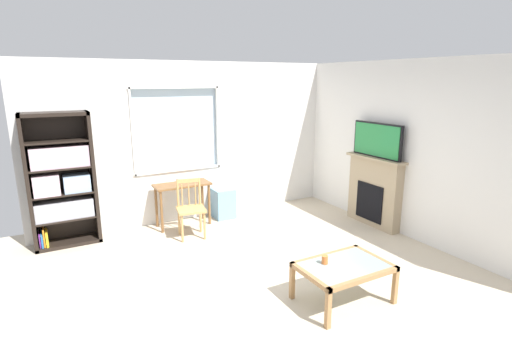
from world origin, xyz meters
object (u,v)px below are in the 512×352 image
bookshelf (61,182)px  coffee_table (344,270)px  wooden_chair (191,208)px  tv (377,140)px  plastic_drawer_unit (223,203)px  sippy_cup (325,260)px  fireplace (374,191)px  desk_under_window (182,191)px

bookshelf → coffee_table: bearing=-51.5°
wooden_chair → tv: tv is taller
plastic_drawer_unit → tv: size_ratio=0.53×
bookshelf → plastic_drawer_unit: bookshelf is taller
wooden_chair → sippy_cup: (0.66, -2.46, 0.02)m
tv → sippy_cup: bearing=-146.1°
plastic_drawer_unit → bookshelf: bearing=178.7°
fireplace → sippy_cup: (-2.20, -1.47, -0.10)m
coffee_table → sippy_cup: size_ratio=10.85×
desk_under_window → wooden_chair: size_ratio=1.02×
sippy_cup → tv: bearing=33.9°
desk_under_window → sippy_cup: bearing=-78.4°
tv → coffee_table: (-2.01, -1.59, -1.07)m
coffee_table → sippy_cup: 0.23m
wooden_chair → plastic_drawer_unit: size_ratio=1.72×
wooden_chair → sippy_cup: 2.54m
wooden_chair → tv: 3.16m
coffee_table → tv: bearing=38.3°
desk_under_window → coffee_table: 3.20m
tv → desk_under_window: bearing=151.7°
fireplace → coffee_table: bearing=-141.9°
wooden_chair → sippy_cup: bearing=-75.0°
plastic_drawer_unit → desk_under_window: bearing=-176.2°
bookshelf → sippy_cup: bookshelf is taller
bookshelf → tv: 4.86m
coffee_table → fireplace: bearing=38.1°
bookshelf → desk_under_window: 1.81m
wooden_chair → plastic_drawer_unit: wooden_chair is taller
bookshelf → sippy_cup: 3.92m
desk_under_window → plastic_drawer_unit: (0.75, 0.05, -0.33)m
wooden_chair → coffee_table: size_ratio=0.92×
bookshelf → wooden_chair: size_ratio=2.17×
desk_under_window → fireplace: bearing=-28.2°
desk_under_window → plastic_drawer_unit: size_ratio=1.74×
wooden_chair → plastic_drawer_unit: 1.00m
plastic_drawer_unit → sippy_cup: size_ratio=5.83×
fireplace → coffee_table: 2.59m
plastic_drawer_unit → tv: tv is taller
bookshelf → sippy_cup: bearing=-52.3°
fireplace → sippy_cup: size_ratio=12.94×
tv → wooden_chair: bearing=160.8°
bookshelf → tv: size_ratio=1.97×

